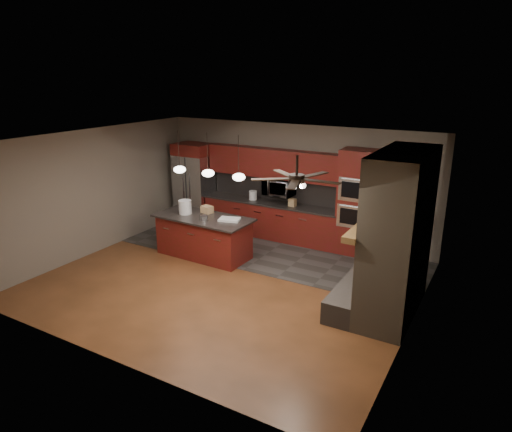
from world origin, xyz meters
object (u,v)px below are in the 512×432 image
Objects in this scene: white_bucket at (185,207)px; counter_bucket at (253,195)px; paint_can at (204,218)px; cardboard_box at (207,209)px; paint_tray at (230,219)px; microwave at (279,187)px; counter_box at (292,202)px; oven_tower at (357,203)px; refrigerator at (194,184)px; kitchen_island at (204,236)px.

white_bucket is 1.97m from counter_bucket.
paint_can is 0.62× the size of cardboard_box.
counter_bucket is (0.30, 1.55, 0.01)m from cardboard_box.
counter_bucket reaches higher than paint_tray.
microwave is at bearing 4.05° from counter_bucket.
microwave is 2.23m from paint_can.
paint_tray is at bearing 28.15° from paint_can.
counter_box reaches higher than cardboard_box.
paint_can is 0.35× the size of paint_tray.
oven_tower is 1.98m from microwave.
refrigerator reaches higher than white_bucket.
counter_bucket is (0.69, 1.85, -0.06)m from white_bucket.
counter_box is at bearing 58.43° from cardboard_box.
refrigerator is 7.07× the size of white_bucket.
paint_can is (0.64, -0.18, -0.10)m from white_bucket.
white_bucket is at bearing -130.97° from cardboard_box.
oven_tower is 9.45× the size of cardboard_box.
oven_tower is at bearing -1.66° from microwave.
kitchen_island is at bearing -119.53° from counter_box.
paint_can is at bearing -109.97° from microwave.
cardboard_box reaches higher than paint_tray.
cardboard_box is (0.39, 0.30, -0.07)m from white_bucket.
microwave reaches higher than counter_box.
white_bucket is at bearing 164.61° from paint_can.
counter_box is (1.32, 1.80, 0.53)m from kitchen_island.
oven_tower is 1.09× the size of refrigerator.
paint_can is (0.16, -0.18, 0.51)m from kitchen_island.
oven_tower is 3.37m from cardboard_box.
counter_bucket is (0.21, 1.85, 0.55)m from kitchen_island.
kitchen_island is at bearing 170.25° from paint_tray.
white_bucket is 1.14m from paint_tray.
white_bucket is 2.55m from counter_box.
counter_box is (2.88, 0.03, -0.10)m from refrigerator.
cardboard_box is 1.12× the size of counter_bucket.
paint_can reaches higher than kitchen_island.
paint_can is (-2.73, -2.02, -0.22)m from oven_tower.
oven_tower is 5.43× the size of paint_tray.
white_bucket is 1.23× the size of cardboard_box.
counter_bucket is (1.76, 0.08, -0.08)m from refrigerator.
counter_bucket is at bearing 179.84° from oven_tower.
kitchen_island is at bearing -96.35° from counter_bucket.
counter_box is (-1.56, -0.04, -0.20)m from oven_tower.
paint_can is (-0.75, -2.08, -0.33)m from microwave.
cardboard_box is (-1.01, -1.60, -0.30)m from microwave.
microwave is at bearing 178.34° from oven_tower.
kitchen_island is 0.78m from white_bucket.
paint_tray is at bearing 9.06° from kitchen_island.
white_bucket reaches higher than paint_tray.
white_bucket is 2.00× the size of paint_can.
counter_bucket is (-2.68, 0.01, -0.18)m from oven_tower.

